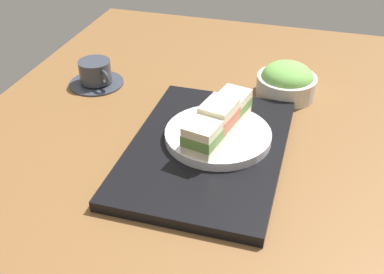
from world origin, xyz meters
TOP-DOWN VIEW (x-y plane):
  - ground_plane at (0.00, 0.00)cm, footprint 140.00×100.00cm
  - serving_tray at (1.31, -0.56)cm, footprint 40.53×27.81cm
  - sandwich_plate at (3.86, -2.03)cm, footprint 19.91×19.91cm
  - sandwich_near at (-1.93, -0.77)cm, footprint 7.99×6.92cm
  - sandwich_middle at (3.86, -2.03)cm, footprint 8.10×6.92cm
  - sandwich_far at (9.64, -3.30)cm, footprint 8.16×6.81cm
  - salad_bowl at (28.05, -11.78)cm, footprint 13.23×13.23cm
  - coffee_cup at (20.97, 31.34)cm, footprint 12.68×12.68cm

SIDE VIEW (x-z plane):
  - ground_plane at x=0.00cm, z-range -3.00..0.00cm
  - serving_tray at x=1.31cm, z-range 0.00..2.01cm
  - coffee_cup at x=20.97cm, z-range -0.38..5.43cm
  - sandwich_plate at x=3.86cm, z-range 2.01..3.71cm
  - salad_bowl at x=28.05cm, z-range -0.41..7.33cm
  - sandwich_far at x=9.64cm, z-range 3.71..8.83cm
  - sandwich_near at x=-1.93cm, z-range 3.71..8.94cm
  - sandwich_middle at x=3.86cm, z-range 3.71..9.82cm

